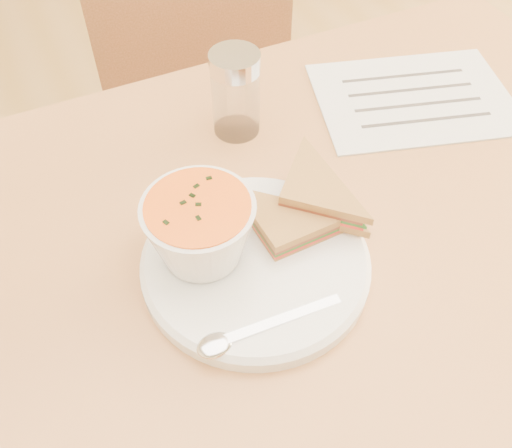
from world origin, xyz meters
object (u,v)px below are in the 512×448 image
chair_far (219,123)px  condiment_shaker (236,94)px  soup_bowl (200,232)px  dining_table (309,354)px  plate (256,264)px

chair_far → condiment_shaker: (-0.09, -0.31, 0.31)m
soup_bowl → dining_table: bearing=3.3°
chair_far → condiment_shaker: size_ratio=8.32×
plate → condiment_shaker: size_ratio=2.14×
soup_bowl → plate: bearing=-30.1°
dining_table → condiment_shaker: 0.47m
dining_table → plate: size_ratio=3.94×
dining_table → plate: bearing=-161.9°
dining_table → soup_bowl: (-0.17, -0.01, 0.43)m
soup_bowl → condiment_shaker: 0.23m
plate → condiment_shaker: condiment_shaker is taller
dining_table → soup_bowl: bearing=-176.7°
plate → condiment_shaker: bearing=71.1°
plate → soup_bowl: (-0.05, 0.03, 0.05)m
chair_far → condiment_shaker: bearing=82.1°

